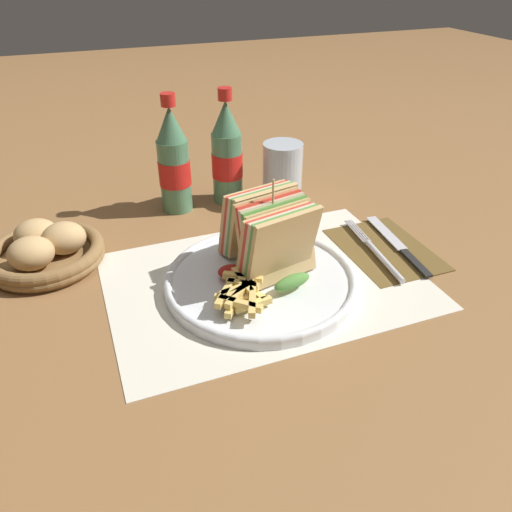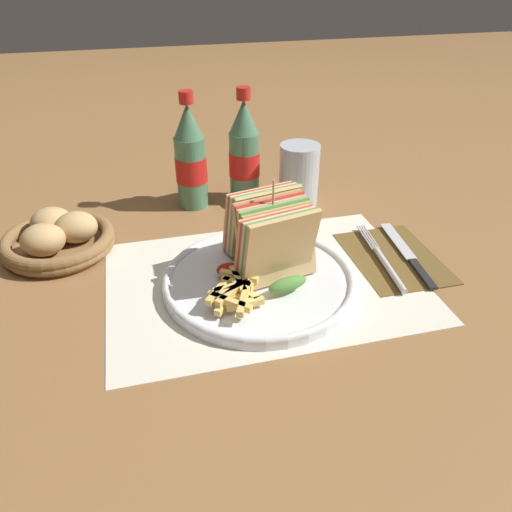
{
  "view_description": "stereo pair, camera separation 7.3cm",
  "coord_description": "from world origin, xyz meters",
  "px_view_note": "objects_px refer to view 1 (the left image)",
  "views": [
    {
      "loc": [
        -0.2,
        -0.57,
        0.43
      ],
      "look_at": [
        0.02,
        0.01,
        0.04
      ],
      "focal_mm": 35.0,
      "sensor_mm": 36.0,
      "label": 1
    },
    {
      "loc": [
        -0.13,
        -0.59,
        0.43
      ],
      "look_at": [
        0.02,
        0.01,
        0.04
      ],
      "focal_mm": 35.0,
      "sensor_mm": 36.0,
      "label": 2
    }
  ],
  "objects_px": {
    "knife": "(398,245)",
    "coke_bottle_near": "(174,163)",
    "plate_main": "(261,280)",
    "glass_near": "(282,177)",
    "bread_basket": "(45,251)",
    "club_sandwich": "(270,235)",
    "fork": "(378,254)",
    "coke_bottle_far": "(227,155)"
  },
  "relations": [
    {
      "from": "club_sandwich",
      "to": "coke_bottle_near",
      "type": "relative_size",
      "value": 0.8
    },
    {
      "from": "coke_bottle_far",
      "to": "bread_basket",
      "type": "height_order",
      "value": "coke_bottle_far"
    },
    {
      "from": "plate_main",
      "to": "knife",
      "type": "xyz_separation_m",
      "value": [
        0.25,
        0.02,
        -0.0
      ]
    },
    {
      "from": "coke_bottle_far",
      "to": "glass_near",
      "type": "height_order",
      "value": "coke_bottle_far"
    },
    {
      "from": "club_sandwich",
      "to": "fork",
      "type": "xyz_separation_m",
      "value": [
        0.18,
        -0.02,
        -0.06
      ]
    },
    {
      "from": "plate_main",
      "to": "knife",
      "type": "bearing_deg",
      "value": 4.13
    },
    {
      "from": "coke_bottle_near",
      "to": "coke_bottle_far",
      "type": "xyz_separation_m",
      "value": [
        0.1,
        0.0,
        0.0
      ]
    },
    {
      "from": "plate_main",
      "to": "glass_near",
      "type": "distance_m",
      "value": 0.29
    },
    {
      "from": "knife",
      "to": "bread_basket",
      "type": "distance_m",
      "value": 0.56
    },
    {
      "from": "club_sandwich",
      "to": "bread_basket",
      "type": "xyz_separation_m",
      "value": [
        -0.31,
        0.16,
        -0.05
      ]
    },
    {
      "from": "club_sandwich",
      "to": "glass_near",
      "type": "xyz_separation_m",
      "value": [
        0.12,
        0.23,
        -0.02
      ]
    },
    {
      "from": "coke_bottle_far",
      "to": "glass_near",
      "type": "relative_size",
      "value": 1.85
    },
    {
      "from": "knife",
      "to": "coke_bottle_near",
      "type": "distance_m",
      "value": 0.42
    },
    {
      "from": "fork",
      "to": "coke_bottle_near",
      "type": "distance_m",
      "value": 0.39
    },
    {
      "from": "fork",
      "to": "knife",
      "type": "relative_size",
      "value": 0.99
    },
    {
      "from": "coke_bottle_far",
      "to": "glass_near",
      "type": "distance_m",
      "value": 0.11
    },
    {
      "from": "coke_bottle_far",
      "to": "fork",
      "type": "bearing_deg",
      "value": -61.78
    },
    {
      "from": "coke_bottle_near",
      "to": "bread_basket",
      "type": "distance_m",
      "value": 0.27
    },
    {
      "from": "coke_bottle_near",
      "to": "glass_near",
      "type": "xyz_separation_m",
      "value": [
        0.2,
        -0.04,
        -0.04
      ]
    },
    {
      "from": "plate_main",
      "to": "glass_near",
      "type": "relative_size",
      "value": 2.42
    },
    {
      "from": "fork",
      "to": "coke_bottle_far",
      "type": "relative_size",
      "value": 0.91
    },
    {
      "from": "knife",
      "to": "coke_bottle_near",
      "type": "relative_size",
      "value": 0.91
    },
    {
      "from": "plate_main",
      "to": "fork",
      "type": "relative_size",
      "value": 1.44
    },
    {
      "from": "plate_main",
      "to": "glass_near",
      "type": "bearing_deg",
      "value": 60.35
    },
    {
      "from": "club_sandwich",
      "to": "bread_basket",
      "type": "relative_size",
      "value": 0.96
    },
    {
      "from": "plate_main",
      "to": "glass_near",
      "type": "height_order",
      "value": "glass_near"
    },
    {
      "from": "club_sandwich",
      "to": "bread_basket",
      "type": "height_order",
      "value": "club_sandwich"
    },
    {
      "from": "club_sandwich",
      "to": "coke_bottle_near",
      "type": "height_order",
      "value": "coke_bottle_near"
    },
    {
      "from": "plate_main",
      "to": "knife",
      "type": "height_order",
      "value": "plate_main"
    },
    {
      "from": "coke_bottle_near",
      "to": "knife",
      "type": "bearing_deg",
      "value": -41.74
    },
    {
      "from": "coke_bottle_near",
      "to": "plate_main",
      "type": "bearing_deg",
      "value": -79.31
    },
    {
      "from": "plate_main",
      "to": "club_sandwich",
      "type": "xyz_separation_m",
      "value": [
        0.02,
        0.02,
        0.06
      ]
    },
    {
      "from": "plate_main",
      "to": "knife",
      "type": "distance_m",
      "value": 0.25
    },
    {
      "from": "coke_bottle_near",
      "to": "coke_bottle_far",
      "type": "distance_m",
      "value": 0.1
    },
    {
      "from": "plate_main",
      "to": "bread_basket",
      "type": "xyz_separation_m",
      "value": [
        -0.29,
        0.18,
        0.01
      ]
    },
    {
      "from": "plate_main",
      "to": "bread_basket",
      "type": "relative_size",
      "value": 1.58
    },
    {
      "from": "club_sandwich",
      "to": "bread_basket",
      "type": "bearing_deg",
      "value": 153.34
    },
    {
      "from": "knife",
      "to": "coke_bottle_far",
      "type": "height_order",
      "value": "coke_bottle_far"
    },
    {
      "from": "glass_near",
      "to": "club_sandwich",
      "type": "bearing_deg",
      "value": -117.53
    },
    {
      "from": "fork",
      "to": "knife",
      "type": "height_order",
      "value": "fork"
    },
    {
      "from": "club_sandwich",
      "to": "coke_bottle_far",
      "type": "relative_size",
      "value": 0.8
    },
    {
      "from": "club_sandwich",
      "to": "knife",
      "type": "distance_m",
      "value": 0.24
    }
  ]
}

